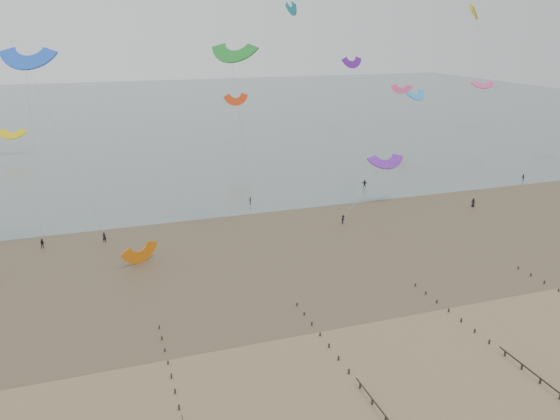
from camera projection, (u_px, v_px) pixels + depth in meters
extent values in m
plane|color=brown|center=(301.00, 361.00, 60.20)|extent=(500.00, 500.00, 0.00)
plane|color=#475654|center=(140.00, 111.00, 239.82)|extent=(500.00, 500.00, 0.00)
plane|color=#473A28|center=(227.00, 247.00, 91.63)|extent=(500.00, 500.00, 0.00)
ellipsoid|color=slate|center=(121.00, 297.00, 74.48)|extent=(23.60, 14.36, 0.01)
ellipsoid|color=slate|center=(288.00, 233.00, 97.98)|extent=(33.64, 18.32, 0.01)
ellipsoid|color=slate|center=(471.00, 227.00, 100.83)|extent=(19.65, 13.67, 0.01)
cube|color=black|center=(179.00, 408.00, 52.45)|extent=(0.16, 0.16, 0.62)
cube|color=black|center=(175.00, 391.00, 54.82)|extent=(0.16, 0.16, 0.59)
cube|color=black|center=(171.00, 376.00, 57.18)|extent=(0.16, 0.16, 0.57)
cube|color=black|center=(168.00, 363.00, 59.55)|extent=(0.16, 0.16, 0.54)
cube|color=black|center=(165.00, 350.00, 61.92)|extent=(0.16, 0.16, 0.51)
cube|color=black|center=(162.00, 338.00, 64.29)|extent=(0.16, 0.16, 0.48)
cube|color=black|center=(159.00, 327.00, 66.66)|extent=(0.16, 0.16, 0.45)
cube|color=black|center=(386.00, 419.00, 50.82)|extent=(0.16, 0.16, 0.71)
cube|color=black|center=(372.00, 402.00, 53.19)|extent=(0.16, 0.16, 0.68)
cube|color=black|center=(360.00, 386.00, 55.56)|extent=(0.16, 0.16, 0.65)
cube|color=black|center=(349.00, 372.00, 57.93)|extent=(0.16, 0.16, 0.62)
cube|color=black|center=(339.00, 358.00, 60.29)|extent=(0.16, 0.16, 0.59)
cube|color=black|center=(329.00, 346.00, 62.66)|extent=(0.16, 0.16, 0.57)
cube|color=black|center=(320.00, 334.00, 65.03)|extent=(0.16, 0.16, 0.54)
cube|color=black|center=(312.00, 324.00, 67.40)|extent=(0.16, 0.16, 0.51)
cube|color=black|center=(304.00, 314.00, 69.77)|extent=(0.16, 0.16, 0.48)
cube|color=black|center=(297.00, 305.00, 72.14)|extent=(0.16, 0.16, 0.45)
cube|color=black|center=(560.00, 397.00, 53.93)|extent=(0.16, 0.16, 0.74)
cube|color=black|center=(540.00, 381.00, 56.30)|extent=(0.16, 0.16, 0.71)
cube|color=black|center=(522.00, 367.00, 58.67)|extent=(0.16, 0.16, 0.68)
cube|color=black|center=(505.00, 354.00, 61.04)|extent=(0.16, 0.16, 0.65)
cube|color=black|center=(489.00, 342.00, 63.40)|extent=(0.16, 0.16, 0.62)
cube|color=black|center=(475.00, 331.00, 65.77)|extent=(0.16, 0.16, 0.59)
cube|color=black|center=(461.00, 320.00, 68.14)|extent=(0.16, 0.16, 0.57)
cube|color=black|center=(449.00, 311.00, 70.51)|extent=(0.16, 0.16, 0.54)
cube|color=black|center=(437.00, 302.00, 72.88)|extent=(0.16, 0.16, 0.51)
cube|color=black|center=(426.00, 293.00, 75.24)|extent=(0.16, 0.16, 0.48)
cube|color=black|center=(415.00, 285.00, 77.61)|extent=(0.16, 0.16, 0.45)
cube|color=black|center=(559.00, 290.00, 75.99)|extent=(0.16, 0.16, 0.54)
cube|color=black|center=(544.00, 282.00, 78.35)|extent=(0.16, 0.16, 0.51)
cube|color=black|center=(531.00, 275.00, 80.72)|extent=(0.16, 0.16, 0.48)
cube|color=black|center=(518.00, 268.00, 83.09)|extent=(0.16, 0.16, 0.45)
imported|color=black|center=(104.00, 237.00, 93.31)|extent=(0.74, 0.56, 1.83)
imported|color=black|center=(523.00, 178.00, 130.83)|extent=(0.98, 0.99, 1.62)
imported|color=black|center=(250.00, 201.00, 113.62)|extent=(0.76, 0.97, 1.53)
imported|color=black|center=(343.00, 219.00, 102.17)|extent=(1.25, 1.17, 1.69)
imported|color=black|center=(43.00, 244.00, 90.82)|extent=(0.85, 0.69, 1.64)
imported|color=black|center=(365.00, 184.00, 125.83)|extent=(1.61, 1.12, 1.67)
imported|color=black|center=(473.00, 203.00, 111.88)|extent=(1.02, 1.05, 1.82)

